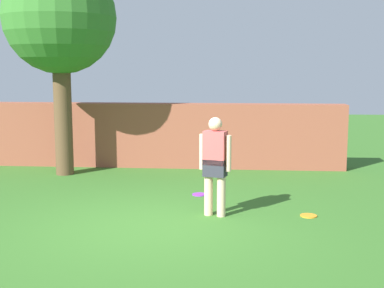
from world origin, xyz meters
TOP-DOWN VIEW (x-y plane):
  - ground_plane at (0.00, 0.00)m, footprint 40.00×40.00m
  - brick_wall at (-1.50, 4.91)m, footprint 10.77×0.50m
  - tree at (-2.58, 3.81)m, footprint 2.48×2.48m
  - person at (0.96, 0.73)m, footprint 0.52×0.31m
  - frisbee_purple at (0.61, 2.10)m, footprint 0.27×0.27m
  - frisbee_orange at (2.49, 0.81)m, footprint 0.27×0.27m

SIDE VIEW (x-z plane):
  - ground_plane at x=0.00m, z-range 0.00..0.00m
  - frisbee_purple at x=0.61m, z-range 0.00..0.02m
  - frisbee_orange at x=2.49m, z-range 0.00..0.02m
  - brick_wall at x=-1.50m, z-range 0.00..1.55m
  - person at x=0.96m, z-range 0.09..1.71m
  - tree at x=-2.58m, z-range 1.07..5.81m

